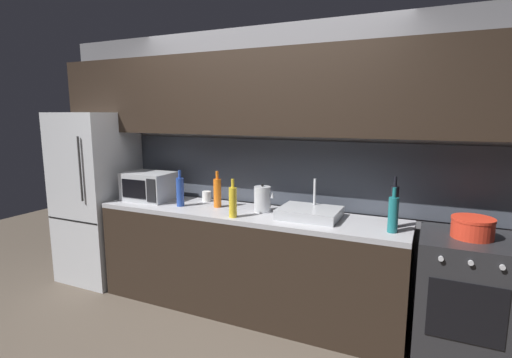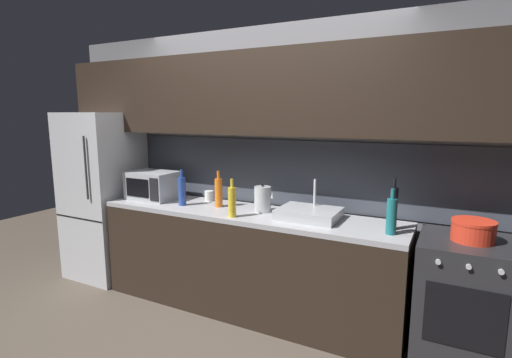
{
  "view_description": "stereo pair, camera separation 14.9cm",
  "coord_description": "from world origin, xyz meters",
  "px_view_note": "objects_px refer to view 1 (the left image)",
  "views": [
    {
      "loc": [
        1.43,
        -1.99,
        1.73
      ],
      "look_at": [
        0.1,
        0.9,
        1.19
      ],
      "focal_mm": 27.0,
      "sensor_mm": 36.0,
      "label": 1
    },
    {
      "loc": [
        1.57,
        -1.92,
        1.73
      ],
      "look_at": [
        0.1,
        0.9,
        1.19
      ],
      "focal_mm": 27.0,
      "sensor_mm": 36.0,
      "label": 2
    }
  ],
  "objects_px": {
    "wine_bottle_yellow": "(233,202)",
    "wine_bottle_dark": "(394,206)",
    "wine_bottle_teal": "(393,214)",
    "refrigerator": "(97,197)",
    "cooking_pot": "(473,228)",
    "mug_white": "(207,196)",
    "oven_range": "(462,299)",
    "microwave": "(149,186)",
    "wine_bottle_orange": "(217,192)",
    "wine_bottle_blue": "(180,191)",
    "kettle": "(262,199)"
  },
  "relations": [
    {
      "from": "cooking_pot",
      "to": "microwave",
      "type": "bearing_deg",
      "value": 179.62
    },
    {
      "from": "oven_range",
      "to": "wine_bottle_yellow",
      "type": "height_order",
      "value": "wine_bottle_yellow"
    },
    {
      "from": "wine_bottle_yellow",
      "to": "wine_bottle_dark",
      "type": "bearing_deg",
      "value": 11.25
    },
    {
      "from": "wine_bottle_orange",
      "to": "wine_bottle_yellow",
      "type": "xyz_separation_m",
      "value": [
        0.29,
        -0.25,
        -0.01
      ]
    },
    {
      "from": "oven_range",
      "to": "wine_bottle_dark",
      "type": "bearing_deg",
      "value": 176.75
    },
    {
      "from": "wine_bottle_teal",
      "to": "cooking_pot",
      "type": "distance_m",
      "value": 0.52
    },
    {
      "from": "kettle",
      "to": "wine_bottle_orange",
      "type": "xyz_separation_m",
      "value": [
        -0.43,
        -0.02,
        0.02
      ]
    },
    {
      "from": "oven_range",
      "to": "kettle",
      "type": "relative_size",
      "value": 3.71
    },
    {
      "from": "wine_bottle_blue",
      "to": "wine_bottle_teal",
      "type": "xyz_separation_m",
      "value": [
        1.83,
        -0.02,
        -0.0
      ]
    },
    {
      "from": "microwave",
      "to": "cooking_pot",
      "type": "bearing_deg",
      "value": -0.38
    },
    {
      "from": "mug_white",
      "to": "kettle",
      "type": "bearing_deg",
      "value": -12.05
    },
    {
      "from": "wine_bottle_teal",
      "to": "wine_bottle_orange",
      "type": "distance_m",
      "value": 1.51
    },
    {
      "from": "wine_bottle_orange",
      "to": "refrigerator",
      "type": "bearing_deg",
      "value": -178.64
    },
    {
      "from": "microwave",
      "to": "cooking_pot",
      "type": "relative_size",
      "value": 1.69
    },
    {
      "from": "refrigerator",
      "to": "microwave",
      "type": "relative_size",
      "value": 3.79
    },
    {
      "from": "wine_bottle_blue",
      "to": "wine_bottle_dark",
      "type": "xyz_separation_m",
      "value": [
        1.83,
        0.1,
        0.03
      ]
    },
    {
      "from": "wine_bottle_blue",
      "to": "wine_bottle_orange",
      "type": "bearing_deg",
      "value": 18.11
    },
    {
      "from": "wine_bottle_blue",
      "to": "mug_white",
      "type": "height_order",
      "value": "wine_bottle_blue"
    },
    {
      "from": "wine_bottle_orange",
      "to": "mug_white",
      "type": "distance_m",
      "value": 0.28
    },
    {
      "from": "refrigerator",
      "to": "cooking_pot",
      "type": "distance_m",
      "value": 3.45
    },
    {
      "from": "refrigerator",
      "to": "wine_bottle_dark",
      "type": "distance_m",
      "value": 2.94
    },
    {
      "from": "oven_range",
      "to": "refrigerator",
      "type": "bearing_deg",
      "value": 179.98
    },
    {
      "from": "wine_bottle_blue",
      "to": "wine_bottle_dark",
      "type": "bearing_deg",
      "value": 3.12
    },
    {
      "from": "microwave",
      "to": "cooking_pot",
      "type": "distance_m",
      "value": 2.77
    },
    {
      "from": "wine_bottle_teal",
      "to": "microwave",
      "type": "bearing_deg",
      "value": 177.12
    },
    {
      "from": "refrigerator",
      "to": "cooking_pot",
      "type": "xyz_separation_m",
      "value": [
        3.45,
        0.0,
        0.1
      ]
    },
    {
      "from": "wine_bottle_blue",
      "to": "cooking_pot",
      "type": "bearing_deg",
      "value": 1.79
    },
    {
      "from": "wine_bottle_dark",
      "to": "mug_white",
      "type": "relative_size",
      "value": 3.94
    },
    {
      "from": "microwave",
      "to": "kettle",
      "type": "xyz_separation_m",
      "value": [
        1.19,
        0.04,
        -0.02
      ]
    },
    {
      "from": "wine_bottle_dark",
      "to": "mug_white",
      "type": "bearing_deg",
      "value": 174.41
    },
    {
      "from": "wine_bottle_yellow",
      "to": "oven_range",
      "type": "bearing_deg",
      "value": 7.13
    },
    {
      "from": "refrigerator",
      "to": "wine_bottle_orange",
      "type": "bearing_deg",
      "value": 1.36
    },
    {
      "from": "oven_range",
      "to": "wine_bottle_orange",
      "type": "relative_size",
      "value": 2.75
    },
    {
      "from": "wine_bottle_dark",
      "to": "wine_bottle_yellow",
      "type": "bearing_deg",
      "value": -168.75
    },
    {
      "from": "oven_range",
      "to": "wine_bottle_orange",
      "type": "xyz_separation_m",
      "value": [
        -1.99,
        0.04,
        0.58
      ]
    },
    {
      "from": "wine_bottle_dark",
      "to": "mug_white",
      "type": "distance_m",
      "value": 1.72
    },
    {
      "from": "oven_range",
      "to": "wine_bottle_teal",
      "type": "distance_m",
      "value": 0.76
    },
    {
      "from": "wine_bottle_teal",
      "to": "mug_white",
      "type": "xyz_separation_m",
      "value": [
        -1.72,
        0.29,
        -0.08
      ]
    },
    {
      "from": "wine_bottle_yellow",
      "to": "mug_white",
      "type": "height_order",
      "value": "wine_bottle_yellow"
    },
    {
      "from": "microwave",
      "to": "mug_white",
      "type": "distance_m",
      "value": 0.58
    },
    {
      "from": "refrigerator",
      "to": "microwave",
      "type": "bearing_deg",
      "value": 1.55
    },
    {
      "from": "wine_bottle_orange",
      "to": "wine_bottle_dark",
      "type": "distance_m",
      "value": 1.5
    },
    {
      "from": "wine_bottle_teal",
      "to": "wine_bottle_yellow",
      "type": "xyz_separation_m",
      "value": [
        -1.22,
        -0.12,
        -0.0
      ]
    },
    {
      "from": "oven_range",
      "to": "kettle",
      "type": "height_order",
      "value": "kettle"
    },
    {
      "from": "kettle",
      "to": "wine_bottle_yellow",
      "type": "bearing_deg",
      "value": -117.73
    },
    {
      "from": "wine_bottle_teal",
      "to": "wine_bottle_yellow",
      "type": "distance_m",
      "value": 1.22
    },
    {
      "from": "wine_bottle_yellow",
      "to": "mug_white",
      "type": "distance_m",
      "value": 0.65
    },
    {
      "from": "refrigerator",
      "to": "wine_bottle_teal",
      "type": "relative_size",
      "value": 5.41
    },
    {
      "from": "kettle",
      "to": "wine_bottle_teal",
      "type": "distance_m",
      "value": 1.09
    },
    {
      "from": "wine_bottle_teal",
      "to": "mug_white",
      "type": "relative_size",
      "value": 3.33
    }
  ]
}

